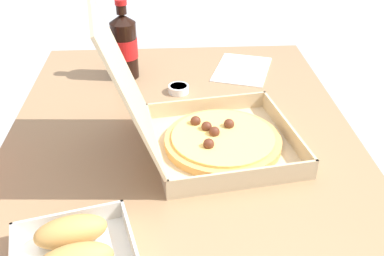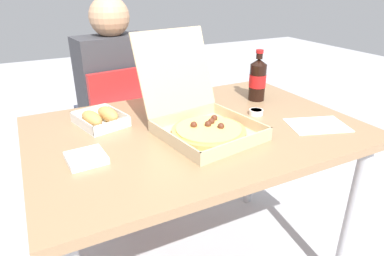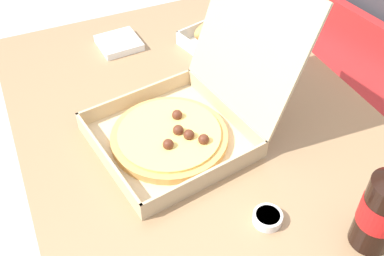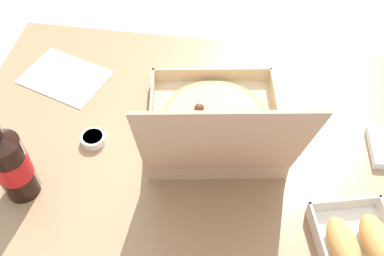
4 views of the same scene
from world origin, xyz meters
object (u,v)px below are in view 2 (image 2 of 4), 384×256
chair (120,129)px  cola_bottle (258,79)px  diner_person (112,90)px  napkin_pile (86,158)px  paper_menu (317,125)px  bread_side_box (100,118)px  dipping_sauce_cup (256,112)px  pizza_box_open (202,120)px

chair → cola_bottle: size_ratio=3.71×
diner_person → napkin_pile: diner_person is taller
chair → diner_person: diner_person is taller
diner_person → paper_menu: bearing=-58.9°
bread_side_box → dipping_sauce_cup: (0.58, -0.19, -0.01)m
paper_menu → dipping_sauce_cup: bearing=143.8°
bread_side_box → chair: bearing=68.0°
bread_side_box → diner_person: bearing=71.0°
chair → cola_bottle: 0.78m
cola_bottle → pizza_box_open: bearing=-152.9°
diner_person → pizza_box_open: 0.77m
chair → dipping_sauce_cup: chair is taller
diner_person → cola_bottle: diner_person is taller
chair → pizza_box_open: bearing=-80.2°
chair → paper_menu: 1.02m
cola_bottle → paper_menu: 0.36m
pizza_box_open → dipping_sauce_cup: pizza_box_open is taller
cola_bottle → napkin_pile: bearing=-164.4°
chair → diner_person: size_ratio=0.72×
pizza_box_open → cola_bottle: (0.39, 0.20, 0.05)m
pizza_box_open → bread_side_box: (-0.30, 0.24, -0.02)m
chair → pizza_box_open: 0.76m
napkin_pile → diner_person: bearing=70.1°
cola_bottle → dipping_sauce_cup: cola_bottle is taller
napkin_pile → dipping_sauce_cup: size_ratio=1.96×
cola_bottle → napkin_pile: (-0.79, -0.22, -0.08)m
dipping_sauce_cup → napkin_pile: bearing=-173.9°
pizza_box_open → bread_side_box: pizza_box_open is taller
paper_menu → dipping_sauce_cup: (-0.14, 0.19, 0.01)m
chair → cola_bottle: bearing=-44.3°
chair → bread_side_box: chair is taller
diner_person → bread_side_box: bearing=-109.0°
pizza_box_open → paper_menu: bearing=-19.3°
paper_menu → dipping_sauce_cup: 0.24m
cola_bottle → paper_menu: bearing=-85.8°
chair → pizza_box_open: (0.12, -0.69, 0.29)m
dipping_sauce_cup → diner_person: bearing=119.9°
bread_side_box → napkin_pile: 0.28m
napkin_pile → pizza_box_open: bearing=3.3°
dipping_sauce_cup → paper_menu: bearing=-55.0°
cola_bottle → napkin_pile: size_ratio=2.04×
chair → diner_person: (-0.01, 0.06, 0.21)m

